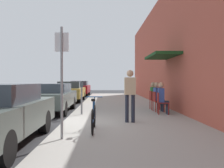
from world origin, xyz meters
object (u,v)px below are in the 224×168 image
at_px(parking_meter, 82,95).
at_px(pedestrian_standing, 130,92).
at_px(parked_car_3, 80,88).
at_px(cafe_chair_2, 153,99).
at_px(street_sign, 62,74).
at_px(seated_patron_2, 154,95).
at_px(cafe_chair_1, 157,100).
at_px(bicycle_0, 94,118).
at_px(cafe_chair_0, 161,102).
at_px(parked_car_1, 52,97).
at_px(seated_patron_1, 158,96).
at_px(parked_car_2, 70,91).
at_px(seated_patron_0, 163,97).

relative_size(parking_meter, pedestrian_standing, 0.78).
height_order(parked_car_3, cafe_chair_2, parked_car_3).
xyz_separation_m(street_sign, pedestrian_standing, (1.81, 2.22, -0.52)).
distance_m(seated_patron_2, pedestrian_standing, 3.86).
xyz_separation_m(parking_meter, cafe_chair_2, (3.20, 1.59, -0.26)).
bearing_deg(cafe_chair_1, parked_car_3, 109.92).
distance_m(bicycle_0, seated_patron_2, 5.54).
bearing_deg(bicycle_0, cafe_chair_1, 57.78).
height_order(parking_meter, seated_patron_2, parking_meter).
bearing_deg(street_sign, cafe_chair_0, 51.68).
bearing_deg(cafe_chair_2, bicycle_0, -117.70).
bearing_deg(seated_patron_2, parked_car_1, 179.68).
relative_size(parked_car_3, bicycle_0, 2.57).
distance_m(seated_patron_1, pedestrian_standing, 3.13).
relative_size(parked_car_1, parked_car_2, 1.00).
xyz_separation_m(seated_patron_0, seated_patron_1, (0.00, 0.84, 0.00)).
relative_size(parked_car_2, pedestrian_standing, 2.59).
xyz_separation_m(seated_patron_1, cafe_chair_2, (-0.06, 0.81, -0.19)).
bearing_deg(seated_patron_2, bicycle_0, -118.24).
bearing_deg(seated_patron_1, cafe_chair_2, 94.27).
bearing_deg(parking_meter, seated_patron_0, -1.02).
bearing_deg(pedestrian_standing, parking_meter, 132.06).
bearing_deg(parked_car_3, seated_patron_0, -70.96).
height_order(parked_car_1, cafe_chair_2, parked_car_1).
height_order(cafe_chair_2, seated_patron_2, seated_patron_2).
bearing_deg(cafe_chair_0, street_sign, -128.32).
bearing_deg(cafe_chair_2, parked_car_2, 128.49).
distance_m(street_sign, pedestrian_standing, 2.91).
xyz_separation_m(parked_car_2, bicycle_0, (2.19, -10.85, -0.26)).
bearing_deg(seated_patron_1, parked_car_3, 110.16).
xyz_separation_m(cafe_chair_0, cafe_chair_2, (-0.00, 1.64, 0.00)).
bearing_deg(pedestrian_standing, parked_car_1, 132.86).
relative_size(parked_car_3, pedestrian_standing, 2.59).
relative_size(bicycle_0, pedestrian_standing, 1.01).
bearing_deg(cafe_chair_0, cafe_chair_2, 90.01).
bearing_deg(cafe_chair_0, pedestrian_standing, -127.28).
bearing_deg(pedestrian_standing, seated_patron_2, 66.99).
relative_size(parked_car_2, cafe_chair_2, 5.06).
relative_size(street_sign, seated_patron_1, 2.02).
height_order(parked_car_2, seated_patron_2, parked_car_2).
distance_m(bicycle_0, cafe_chair_2, 5.50).
height_order(cafe_chair_0, seated_patron_1, seated_patron_1).
xyz_separation_m(parked_car_3, seated_patron_0, (4.81, -13.94, 0.06)).
bearing_deg(cafe_chair_2, pedestrian_standing, -112.20).
height_order(parked_car_2, cafe_chair_1, parked_car_2).
bearing_deg(cafe_chair_0, seated_patron_1, 85.89).
bearing_deg(parked_car_1, street_sign, -75.46).
distance_m(parked_car_2, pedestrian_standing, 10.08).
relative_size(seated_patron_1, cafe_chair_2, 1.48).
xyz_separation_m(parked_car_2, cafe_chair_0, (4.75, -7.61, -0.11)).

